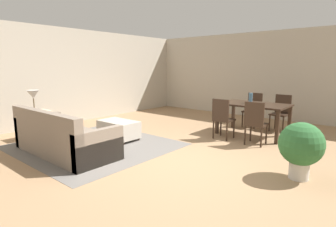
{
  "coord_description": "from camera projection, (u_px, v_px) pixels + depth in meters",
  "views": [
    {
      "loc": [
        2.78,
        -3.55,
        1.64
      ],
      "look_at": [
        -0.79,
        0.69,
        0.66
      ],
      "focal_mm": 28.93,
      "sensor_mm": 36.0,
      "label": 1
    }
  ],
  "objects": [
    {
      "name": "side_table",
      "position": [
        35.0,
        119.0,
        6.07
      ],
      "size": [
        0.4,
        0.4,
        0.59
      ],
      "color": "olive",
      "rests_on": "ground_plane"
    },
    {
      "name": "table_lamp",
      "position": [
        33.0,
        95.0,
        5.98
      ],
      "size": [
        0.26,
        0.26,
        0.53
      ],
      "color": "brown",
      "rests_on": "side_table"
    },
    {
      "name": "wall_left",
      "position": [
        64.0,
        76.0,
        7.72
      ],
      "size": [
        0.12,
        11.0,
        2.7
      ],
      "primitive_type": "cube",
      "color": "#BCB2A0",
      "rests_on": "ground_plane"
    },
    {
      "name": "ottoman_table",
      "position": [
        119.0,
        129.0,
        6.09
      ],
      "size": [
        0.92,
        0.54,
        0.43
      ],
      "color": "#B7AD9E",
      "rests_on": "ground_plane"
    },
    {
      "name": "potted_plant",
      "position": [
        301.0,
        146.0,
        3.91
      ],
      "size": [
        0.63,
        0.63,
        0.85
      ],
      "color": "beige",
      "rests_on": "ground_plane"
    },
    {
      "name": "dining_table",
      "position": [
        253.0,
        107.0,
        6.43
      ],
      "size": [
        1.56,
        0.97,
        0.76
      ],
      "color": "#332319",
      "rests_on": "ground_plane"
    },
    {
      "name": "wall_back",
      "position": [
        279.0,
        76.0,
        8.25
      ],
      "size": [
        9.0,
        0.12,
        2.7
      ],
      "primitive_type": "cube",
      "color": "#BCB2A0",
      "rests_on": "ground_plane"
    },
    {
      "name": "area_rug",
      "position": [
        95.0,
        145.0,
        5.66
      ],
      "size": [
        3.0,
        2.8,
        0.01
      ],
      "primitive_type": "cube",
      "color": "slate",
      "rests_on": "ground_plane"
    },
    {
      "name": "couch",
      "position": [
        63.0,
        139.0,
        5.09
      ],
      "size": [
        2.26,
        0.94,
        0.86
      ],
      "color": "gray",
      "rests_on": "ground_plane"
    },
    {
      "name": "dining_chair_far_right",
      "position": [
        281.0,
        111.0,
        6.88
      ],
      "size": [
        0.43,
        0.43,
        0.92
      ],
      "color": "#332319",
      "rests_on": "ground_plane"
    },
    {
      "name": "ground_plane",
      "position": [
        177.0,
        161.0,
        4.72
      ],
      "size": [
        10.8,
        10.8,
        0.0
      ],
      "primitive_type": "plane",
      "color": "#9E7A56"
    },
    {
      "name": "dining_chair_near_left",
      "position": [
        222.0,
        116.0,
        6.08
      ],
      "size": [
        0.4,
        0.4,
        0.92
      ],
      "color": "#332319",
      "rests_on": "ground_plane"
    },
    {
      "name": "vase_centerpiece",
      "position": [
        251.0,
        98.0,
        6.45
      ],
      "size": [
        0.09,
        0.09,
        0.25
      ],
      "primitive_type": "cylinder",
      "color": "slate",
      "rests_on": "dining_table"
    },
    {
      "name": "dining_chair_near_right",
      "position": [
        255.0,
        121.0,
        5.59
      ],
      "size": [
        0.43,
        0.43,
        0.92
      ],
      "color": "#332319",
      "rests_on": "ground_plane"
    },
    {
      "name": "dining_chair_far_left",
      "position": [
        253.0,
        108.0,
        7.33
      ],
      "size": [
        0.42,
        0.42,
        0.92
      ],
      "color": "#332319",
      "rests_on": "ground_plane"
    }
  ]
}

